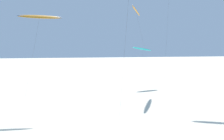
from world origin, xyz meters
TOP-DOWN VIEW (x-y plane):
  - flying_kite_3 at (-11.43, 47.08)m, footprint 8.15×5.47m
  - flying_kite_5 at (9.06, 58.24)m, footprint 5.21×7.69m
  - flying_kite_6 at (10.51, 57.83)m, footprint 5.04×9.18m

SIDE VIEW (x-z plane):
  - flying_kite_6 at x=10.51m, z-range 3.76..12.67m
  - flying_kite_3 at x=-11.43m, z-range 6.91..21.91m
  - flying_kite_5 at x=9.06m, z-range 7.93..26.49m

